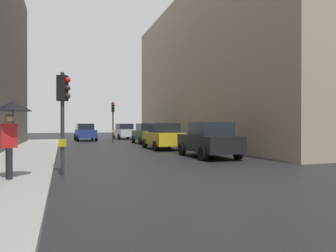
{
  "coord_description": "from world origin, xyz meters",
  "views": [
    {
      "loc": [
        -4.5,
        -8.11,
        1.64
      ],
      "look_at": [
        0.38,
        6.47,
        1.58
      ],
      "focal_mm": 33.75,
      "sensor_mm": 36.0,
      "label": 1
    }
  ],
  "objects_px": {
    "traffic_light_near_right": "(63,104)",
    "car_green_estate": "(147,134)",
    "car_white_compact": "(124,131)",
    "car_dark_suv": "(209,140)",
    "traffic_light_far_median": "(113,114)",
    "pedestrian_with_umbrella": "(12,117)",
    "car_blue_van": "(85,132)",
    "car_yellow_taxi": "(163,136)"
  },
  "relations": [
    {
      "from": "traffic_light_near_right",
      "to": "car_green_estate",
      "type": "xyz_separation_m",
      "value": [
        6.95,
        15.75,
        -1.44
      ]
    },
    {
      "from": "car_white_compact",
      "to": "car_dark_suv",
      "type": "relative_size",
      "value": 1.03
    },
    {
      "from": "traffic_light_far_median",
      "to": "pedestrian_with_umbrella",
      "type": "height_order",
      "value": "traffic_light_far_median"
    },
    {
      "from": "pedestrian_with_umbrella",
      "to": "traffic_light_near_right",
      "type": "bearing_deg",
      "value": 43.78
    },
    {
      "from": "car_blue_van",
      "to": "pedestrian_with_umbrella",
      "type": "relative_size",
      "value": 2.0
    },
    {
      "from": "car_dark_suv",
      "to": "traffic_light_far_median",
      "type": "bearing_deg",
      "value": 99.74
    },
    {
      "from": "car_blue_van",
      "to": "car_dark_suv",
      "type": "bearing_deg",
      "value": -76.24
    },
    {
      "from": "traffic_light_far_median",
      "to": "car_dark_suv",
      "type": "height_order",
      "value": "traffic_light_far_median"
    },
    {
      "from": "traffic_light_near_right",
      "to": "pedestrian_with_umbrella",
      "type": "xyz_separation_m",
      "value": [
        -1.34,
        -1.28,
        -0.48
      ]
    },
    {
      "from": "car_white_compact",
      "to": "traffic_light_far_median",
      "type": "bearing_deg",
      "value": -108.23
    },
    {
      "from": "car_blue_van",
      "to": "car_white_compact",
      "type": "xyz_separation_m",
      "value": [
        4.51,
        2.63,
        0.0
      ]
    },
    {
      "from": "car_dark_suv",
      "to": "pedestrian_with_umbrella",
      "type": "relative_size",
      "value": 1.97
    },
    {
      "from": "traffic_light_near_right",
      "to": "pedestrian_with_umbrella",
      "type": "relative_size",
      "value": 1.57
    },
    {
      "from": "traffic_light_near_right",
      "to": "car_white_compact",
      "type": "relative_size",
      "value": 0.78
    },
    {
      "from": "car_dark_suv",
      "to": "traffic_light_near_right",
      "type": "bearing_deg",
      "value": -153.35
    },
    {
      "from": "traffic_light_far_median",
      "to": "traffic_light_near_right",
      "type": "relative_size",
      "value": 1.12
    },
    {
      "from": "traffic_light_near_right",
      "to": "car_dark_suv",
      "type": "distance_m",
      "value": 7.89
    },
    {
      "from": "car_yellow_taxi",
      "to": "pedestrian_with_umbrella",
      "type": "xyz_separation_m",
      "value": [
        -7.69,
        -10.52,
        0.96
      ]
    },
    {
      "from": "traffic_light_far_median",
      "to": "car_green_estate",
      "type": "relative_size",
      "value": 0.89
    },
    {
      "from": "traffic_light_near_right",
      "to": "car_blue_van",
      "type": "height_order",
      "value": "traffic_light_near_right"
    },
    {
      "from": "car_green_estate",
      "to": "car_yellow_taxi",
      "type": "distance_m",
      "value": 6.54
    },
    {
      "from": "car_blue_van",
      "to": "traffic_light_near_right",
      "type": "bearing_deg",
      "value": -95.55
    },
    {
      "from": "car_green_estate",
      "to": "car_white_compact",
      "type": "distance_m",
      "value": 9.65
    },
    {
      "from": "car_green_estate",
      "to": "car_blue_van",
      "type": "height_order",
      "value": "same"
    },
    {
      "from": "pedestrian_with_umbrella",
      "to": "car_blue_van",
      "type": "bearing_deg",
      "value": 81.6
    },
    {
      "from": "traffic_light_near_right",
      "to": "car_blue_van",
      "type": "distance_m",
      "value": 22.92
    },
    {
      "from": "traffic_light_far_median",
      "to": "car_green_estate",
      "type": "xyz_separation_m",
      "value": [
        2.56,
        -2.56,
        -1.72
      ]
    },
    {
      "from": "car_green_estate",
      "to": "car_white_compact",
      "type": "bearing_deg",
      "value": 91.34
    },
    {
      "from": "car_green_estate",
      "to": "traffic_light_far_median",
      "type": "bearing_deg",
      "value": 135.0
    },
    {
      "from": "traffic_light_far_median",
      "to": "traffic_light_near_right",
      "type": "distance_m",
      "value": 18.83
    },
    {
      "from": "traffic_light_near_right",
      "to": "car_green_estate",
      "type": "relative_size",
      "value": 0.8
    },
    {
      "from": "car_green_estate",
      "to": "pedestrian_with_umbrella",
      "type": "xyz_separation_m",
      "value": [
        -8.29,
        -17.04,
        0.96
      ]
    },
    {
      "from": "car_blue_van",
      "to": "pedestrian_with_umbrella",
      "type": "distance_m",
      "value": 24.33
    },
    {
      "from": "car_white_compact",
      "to": "car_blue_van",
      "type": "bearing_deg",
      "value": -149.75
    },
    {
      "from": "car_white_compact",
      "to": "car_green_estate",
      "type": "bearing_deg",
      "value": -88.66
    },
    {
      "from": "car_green_estate",
      "to": "car_blue_van",
      "type": "distance_m",
      "value": 8.47
    },
    {
      "from": "car_green_estate",
      "to": "car_white_compact",
      "type": "xyz_separation_m",
      "value": [
        -0.23,
        9.65,
        0.0
      ]
    },
    {
      "from": "car_white_compact",
      "to": "car_yellow_taxi",
      "type": "bearing_deg",
      "value": -91.32
    },
    {
      "from": "car_green_estate",
      "to": "car_dark_suv",
      "type": "xyz_separation_m",
      "value": [
        -0.02,
        -12.27,
        0.0
      ]
    },
    {
      "from": "car_yellow_taxi",
      "to": "traffic_light_near_right",
      "type": "bearing_deg",
      "value": -124.52
    },
    {
      "from": "car_yellow_taxi",
      "to": "car_white_compact",
      "type": "xyz_separation_m",
      "value": [
        0.37,
        16.16,
        0.0
      ]
    },
    {
      "from": "traffic_light_far_median",
      "to": "pedestrian_with_umbrella",
      "type": "xyz_separation_m",
      "value": [
        -5.73,
        -19.6,
        -0.75
      ]
    }
  ]
}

